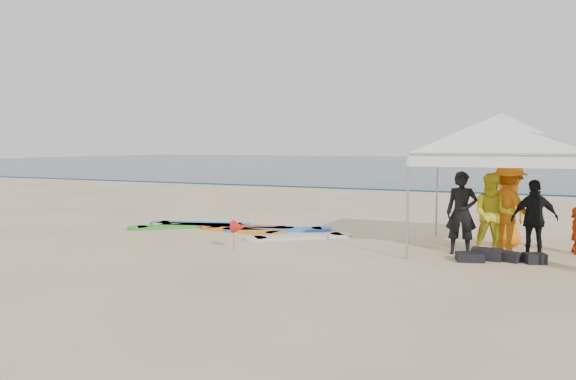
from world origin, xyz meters
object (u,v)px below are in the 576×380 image
(person_black_a, at_px, (462,213))
(person_black_b, at_px, (535,219))
(person_orange_b, at_px, (508,212))
(marker_pennant, at_px, (239,227))
(canopy_tent, at_px, (501,114))
(surfboard_spread, at_px, (234,228))
(person_orange_a, at_px, (508,208))
(person_yellow, at_px, (493,215))

(person_black_a, bearing_deg, person_black_b, 0.63)
(person_orange_b, xyz_separation_m, marker_pennant, (-5.19, -2.85, -0.29))
(canopy_tent, bearing_deg, surfboard_spread, 176.84)
(person_black_b, bearing_deg, person_orange_a, -55.75)
(person_yellow, distance_m, marker_pennant, 5.24)
(person_orange_a, relative_size, surfboard_spread, 0.33)
(canopy_tent, relative_size, marker_pennant, 6.89)
(person_yellow, bearing_deg, person_orange_b, 72.30)
(person_black_b, height_order, person_orange_b, person_black_b)
(person_black_b, height_order, canopy_tent, canopy_tent)
(person_black_b, height_order, surfboard_spread, person_black_b)
(person_orange_b, bearing_deg, person_black_a, 26.19)
(person_black_b, distance_m, person_orange_b, 1.24)
(person_black_a, xyz_separation_m, person_black_b, (1.37, 0.18, -0.07))
(person_black_b, relative_size, person_orange_b, 1.00)
(person_yellow, height_order, canopy_tent, canopy_tent)
(person_yellow, height_order, person_orange_a, person_orange_a)
(person_yellow, relative_size, person_orange_a, 0.89)
(person_yellow, bearing_deg, person_black_b, 1.11)
(person_orange_a, bearing_deg, marker_pennant, 57.21)
(person_yellow, bearing_deg, marker_pennant, -169.98)
(surfboard_spread, bearing_deg, marker_pennant, -57.34)
(surfboard_spread, bearing_deg, person_yellow, -7.46)
(person_black_a, height_order, person_orange_a, person_orange_a)
(person_black_b, distance_m, surfboard_spread, 7.41)
(canopy_tent, bearing_deg, person_orange_b, 79.22)
(marker_pennant, bearing_deg, canopy_tent, 22.68)
(person_yellow, distance_m, canopy_tent, 2.11)
(person_black_a, distance_m, person_black_b, 1.39)
(person_yellow, relative_size, person_orange_b, 1.08)
(person_orange_a, xyz_separation_m, person_black_b, (0.51, -0.34, -0.16))
(person_black_a, height_order, marker_pennant, person_black_a)
(person_black_b, bearing_deg, marker_pennant, -5.15)
(person_orange_b, distance_m, marker_pennant, 5.92)
(canopy_tent, xyz_separation_m, surfboard_spread, (-6.63, 0.37, -2.85))
(person_yellow, bearing_deg, person_black_a, 177.63)
(person_orange_a, bearing_deg, person_black_a, 66.72)
(person_orange_a, xyz_separation_m, canopy_tent, (-0.19, 0.03, 1.94))
(person_black_a, xyz_separation_m, canopy_tent, (0.67, 0.55, 2.03))
(person_yellow, bearing_deg, surfboard_spread, 164.56)
(canopy_tent, xyz_separation_m, marker_pennant, (-5.05, -2.11, -2.39))
(person_orange_b, height_order, surfboard_spread, person_orange_b)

